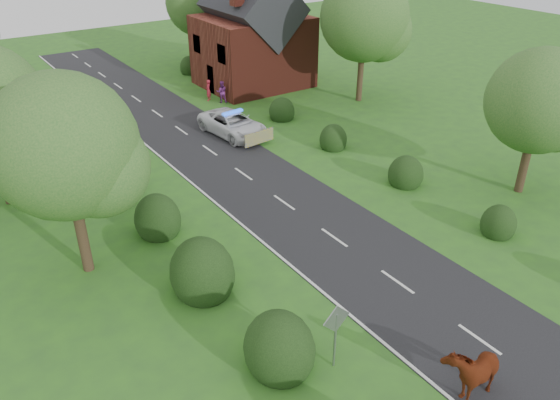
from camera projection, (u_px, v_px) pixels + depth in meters
ground at (479, 340)px, 19.20m from camera, size 120.00×120.00×0.00m
road at (253, 181)px, 29.99m from camera, size 6.00×70.00×0.02m
road_markings at (248, 204)px, 27.70m from camera, size 4.96×70.00×0.01m
hedgerow_left at (167, 232)px, 24.02m from camera, size 2.75×50.41×3.00m
hedgerow_right at (389, 167)px, 30.28m from camera, size 2.10×45.78×2.10m
tree_left_a at (73, 152)px, 20.30m from camera, size 5.74×5.60×8.38m
tree_right_a at (544, 105)px, 26.70m from camera, size 5.33×5.20×7.56m
tree_right_b at (369, 20)px, 39.14m from camera, size 6.56×6.40×9.40m
tree_right_c at (203, 5)px, 48.46m from camera, size 6.15×6.00×8.58m
road_sign at (336, 327)px, 17.35m from camera, size 1.06×0.08×2.53m
house at (253, 38)px, 43.67m from camera, size 8.00×7.40×9.17m
cow at (471, 371)px, 16.85m from camera, size 2.37×1.39×1.62m
police_van at (233, 124)px, 35.45m from camera, size 3.02×5.64×1.64m
pedestrian_red at (208, 90)px, 41.57m from camera, size 0.69×0.68×1.61m
pedestrian_purple at (222, 92)px, 41.13m from camera, size 1.00×0.93×1.65m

